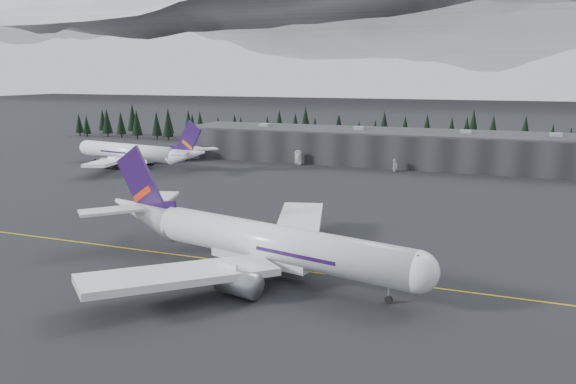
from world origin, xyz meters
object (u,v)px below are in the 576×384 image
at_px(gse_vehicle_a, 299,163).
at_px(gse_vehicle_b, 395,169).
at_px(jet_main, 249,239).
at_px(terminal, 384,147).
at_px(jet_parked, 138,153).

bearing_deg(gse_vehicle_a, gse_vehicle_b, 2.71).
xyz_separation_m(jet_main, gse_vehicle_a, (-31.13, 112.80, -4.90)).
relative_size(terminal, jet_parked, 2.58).
relative_size(jet_main, gse_vehicle_b, 14.37).
relative_size(jet_main, gse_vehicle_a, 11.81).
xyz_separation_m(terminal, gse_vehicle_b, (7.88, -18.58, -5.50)).
relative_size(terminal, jet_main, 2.36).
distance_m(terminal, gse_vehicle_a, 34.07).
relative_size(terminal, gse_vehicle_b, 33.93).
bearing_deg(terminal, gse_vehicle_a, -149.43).
height_order(terminal, jet_main, jet_main).
xyz_separation_m(terminal, jet_parked, (-83.34, -41.68, -1.12)).
xyz_separation_m(jet_main, jet_parked, (-85.52, 88.21, -0.52)).
relative_size(jet_main, jet_parked, 1.09).
bearing_deg(terminal, gse_vehicle_b, -67.02).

